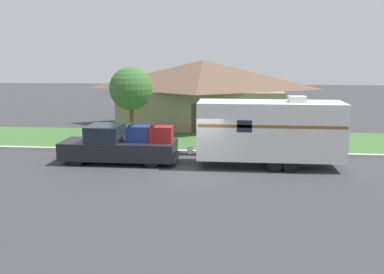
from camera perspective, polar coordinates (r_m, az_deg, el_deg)
The scene contains 8 objects.
ground_plane at distance 20.31m, azimuth 0.58°, elevation -4.54°, with size 120.00×120.00×0.00m, color #38383D.
curb_strip at distance 23.92m, azimuth 1.38°, elevation -1.99°, with size 80.00×0.30×0.14m.
lawn_strip at distance 27.49m, azimuth 1.95°, elevation -0.41°, with size 80.00×7.00×0.03m.
house_across_street at distance 33.05m, azimuth 1.41°, elevation 6.03°, with size 12.80×7.82×5.00m.
pickup_truck at distance 21.96m, azimuth -9.59°, elevation -1.13°, with size 5.89×2.03×2.04m.
travel_trailer at distance 21.09m, azimuth 10.33°, elevation 0.93°, with size 7.87×2.32×3.48m.
mailbox at distance 24.31m, azimuth 5.24°, elevation 0.55°, with size 0.48×0.20×1.38m.
tree_in_yard at distance 27.58m, azimuth -8.16°, elevation 6.38°, with size 2.73×2.73×4.66m.
Camera 1 is at (1.72, -19.50, 5.43)m, focal length 40.00 mm.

